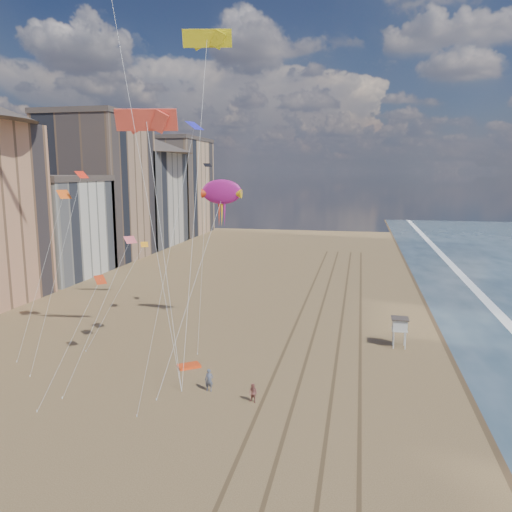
{
  "coord_description": "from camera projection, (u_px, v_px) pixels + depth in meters",
  "views": [
    {
      "loc": [
        5.73,
        -20.72,
        17.58
      ],
      "look_at": [
        -4.04,
        26.0,
        9.5
      ],
      "focal_mm": 35.0,
      "sensor_mm": 36.0,
      "label": 1
    }
  ],
  "objects": [
    {
      "name": "parafoils",
      "position": [
        146.0,
        6.0,
        44.72
      ],
      "size": [
        12.66,
        11.02,
        22.77
      ],
      "color": "black",
      "rests_on": "ground"
    },
    {
      "name": "tracks",
      "position": [
        325.0,
        341.0,
        52.53
      ],
      "size": [
        7.68,
        120.0,
        0.01
      ],
      "color": "brown",
      "rests_on": "ground"
    },
    {
      "name": "lifeguard_stand",
      "position": [
        400.0,
        325.0,
        50.22
      ],
      "size": [
        1.7,
        1.7,
        3.07
      ],
      "color": "silver",
      "rests_on": "ground"
    },
    {
      "name": "wet_sand",
      "position": [
        471.0,
        323.0,
        58.86
      ],
      "size": [
        260.0,
        260.0,
        0.0
      ],
      "primitive_type": "plane",
      "color": "#42301E",
      "rests_on": "ground"
    },
    {
      "name": "foam",
      "position": [
        509.0,
        325.0,
        58.01
      ],
      "size": [
        260.0,
        260.0,
        0.0
      ],
      "primitive_type": "plane",
      "color": "white",
      "rests_on": "ground"
    },
    {
      "name": "kite_flyer_a",
      "position": [
        209.0,
        380.0,
        40.34
      ],
      "size": [
        0.7,
        0.48,
        1.86
      ],
      "primitive_type": "imported",
      "rotation": [
        0.0,
        0.0,
        0.05
      ],
      "color": "#545A6C",
      "rests_on": "ground"
    },
    {
      "name": "show_kite",
      "position": [
        222.0,
        192.0,
        53.72
      ],
      "size": [
        4.47,
        9.59,
        23.21
      ],
      "color": "#A31975",
      "rests_on": "ground"
    },
    {
      "name": "small_kites",
      "position": [
        126.0,
        201.0,
        48.68
      ],
      "size": [
        17.82,
        16.27,
        14.11
      ],
      "color": "#2625C8",
      "rests_on": "ground"
    },
    {
      "name": "buildings",
      "position": [
        83.0,
        193.0,
        94.35
      ],
      "size": [
        34.72,
        131.35,
        29.0
      ],
      "color": "#C6B284",
      "rests_on": "ground"
    },
    {
      "name": "grounded_kite",
      "position": [
        189.0,
        366.0,
        45.42
      ],
      "size": [
        2.33,
        2.17,
        0.22
      ],
      "primitive_type": "cube",
      "rotation": [
        0.0,
        0.0,
        0.63
      ],
      "color": "#FA4415",
      "rests_on": "ground"
    },
    {
      "name": "kite_flyer_b",
      "position": [
        253.0,
        393.0,
        38.36
      ],
      "size": [
        0.89,
        0.8,
        1.51
      ],
      "primitive_type": "imported",
      "rotation": [
        0.0,
        0.0,
        -0.37
      ],
      "color": "#99564E",
      "rests_on": "ground"
    }
  ]
}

